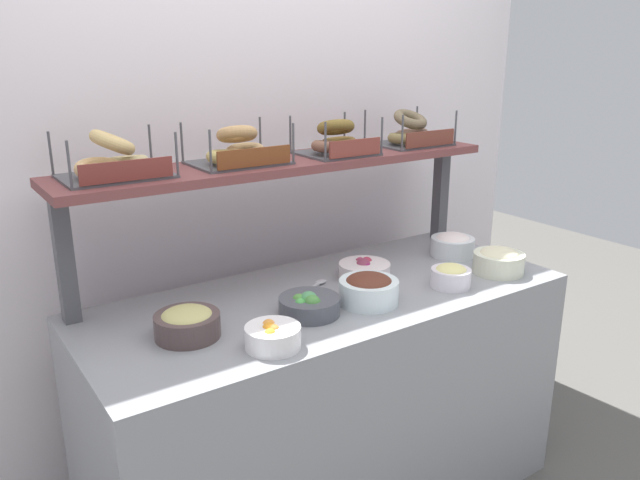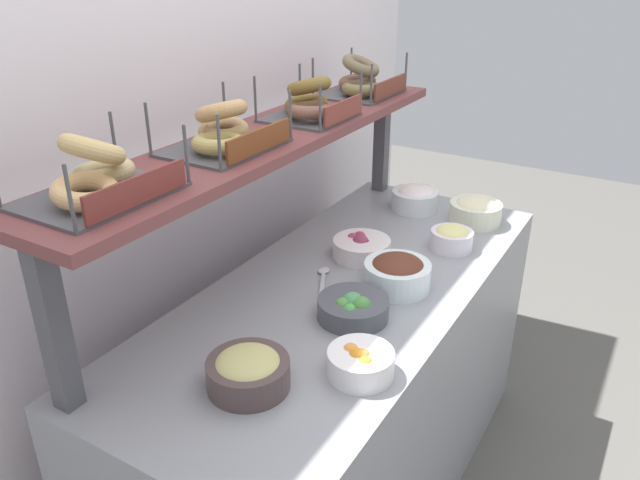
{
  "view_description": "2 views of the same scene",
  "coord_description": "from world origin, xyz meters",
  "px_view_note": "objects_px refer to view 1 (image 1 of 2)",
  "views": [
    {
      "loc": [
        -1.15,
        -1.63,
        1.66
      ],
      "look_at": [
        -0.03,
        0.02,
        1.05
      ],
      "focal_mm": 35.05,
      "sensor_mm": 36.0,
      "label": 1
    },
    {
      "loc": [
        -1.43,
        -0.77,
        1.77
      ],
      "look_at": [
        -0.07,
        0.05,
        1.02
      ],
      "focal_mm": 34.78,
      "sensor_mm": 36.0,
      "label": 2
    }
  ],
  "objects_px": {
    "bagel_basket_cinnamon_raisin": "(336,142)",
    "bagel_basket_poppy": "(410,133)",
    "bowl_egg_salad": "(451,276)",
    "bowl_veggie_mix": "(309,305)",
    "bowl_chocolate_spread": "(369,289)",
    "bowl_hummus": "(187,323)",
    "bowl_cream_cheese": "(453,244)",
    "bagel_basket_sesame": "(238,151)",
    "bowl_beet_salad": "(364,270)",
    "bagel_basket_plain": "(114,162)",
    "bowl_potato_salad": "(499,260)",
    "bowl_fruit_salad": "(272,336)",
    "serving_spoon_near_plate": "(316,286)"
  },
  "relations": [
    {
      "from": "bowl_potato_salad",
      "to": "serving_spoon_near_plate",
      "type": "distance_m",
      "value": 0.71
    },
    {
      "from": "bowl_fruit_salad",
      "to": "bowl_egg_salad",
      "type": "bearing_deg",
      "value": 3.84
    },
    {
      "from": "serving_spoon_near_plate",
      "to": "bowl_potato_salad",
      "type": "bearing_deg",
      "value": -21.63
    },
    {
      "from": "bowl_fruit_salad",
      "to": "bowl_veggie_mix",
      "type": "bearing_deg",
      "value": 31.97
    },
    {
      "from": "bowl_veggie_mix",
      "to": "bowl_fruit_salad",
      "type": "xyz_separation_m",
      "value": [
        -0.21,
        -0.13,
        0.0
      ]
    },
    {
      "from": "bowl_chocolate_spread",
      "to": "bowl_fruit_salad",
      "type": "relative_size",
      "value": 1.24
    },
    {
      "from": "bagel_basket_sesame",
      "to": "bagel_basket_poppy",
      "type": "height_order",
      "value": "bagel_basket_poppy"
    },
    {
      "from": "bowl_veggie_mix",
      "to": "bowl_hummus",
      "type": "relative_size",
      "value": 1.02
    },
    {
      "from": "bowl_cream_cheese",
      "to": "bagel_basket_poppy",
      "type": "bearing_deg",
      "value": 106.2
    },
    {
      "from": "bowl_fruit_salad",
      "to": "bagel_basket_plain",
      "type": "relative_size",
      "value": 0.49
    },
    {
      "from": "bowl_fruit_salad",
      "to": "bagel_basket_plain",
      "type": "bearing_deg",
      "value": 115.5
    },
    {
      "from": "bowl_veggie_mix",
      "to": "bowl_potato_salad",
      "type": "height_order",
      "value": "bowl_potato_salad"
    },
    {
      "from": "bowl_chocolate_spread",
      "to": "bagel_basket_cinnamon_raisin",
      "type": "height_order",
      "value": "bagel_basket_cinnamon_raisin"
    },
    {
      "from": "bowl_beet_salad",
      "to": "bagel_basket_plain",
      "type": "distance_m",
      "value": 0.94
    },
    {
      "from": "serving_spoon_near_plate",
      "to": "bagel_basket_plain",
      "type": "xyz_separation_m",
      "value": [
        -0.6,
        0.2,
        0.47
      ]
    },
    {
      "from": "bowl_beet_salad",
      "to": "bowl_egg_salad",
      "type": "bearing_deg",
      "value": -48.5
    },
    {
      "from": "bowl_chocolate_spread",
      "to": "bowl_potato_salad",
      "type": "xyz_separation_m",
      "value": [
        0.59,
        -0.05,
        -0.0
      ]
    },
    {
      "from": "bowl_chocolate_spread",
      "to": "bowl_potato_salad",
      "type": "bearing_deg",
      "value": -4.39
    },
    {
      "from": "bagel_basket_cinnamon_raisin",
      "to": "bowl_fruit_salad",
      "type": "bearing_deg",
      "value": -139.31
    },
    {
      "from": "bagel_basket_plain",
      "to": "bowl_veggie_mix",
      "type": "bearing_deg",
      "value": -40.2
    },
    {
      "from": "bowl_veggie_mix",
      "to": "bowl_hummus",
      "type": "bearing_deg",
      "value": 169.76
    },
    {
      "from": "bowl_veggie_mix",
      "to": "bowl_potato_salad",
      "type": "relative_size",
      "value": 1.03
    },
    {
      "from": "bowl_cream_cheese",
      "to": "bagel_basket_sesame",
      "type": "bearing_deg",
      "value": 165.4
    },
    {
      "from": "bowl_fruit_salad",
      "to": "bagel_basket_cinnamon_raisin",
      "type": "relative_size",
      "value": 0.58
    },
    {
      "from": "bowl_beet_salad",
      "to": "bagel_basket_plain",
      "type": "height_order",
      "value": "bagel_basket_plain"
    },
    {
      "from": "bowl_potato_salad",
      "to": "bowl_beet_salad",
      "type": "bearing_deg",
      "value": 153.37
    },
    {
      "from": "bagel_basket_sesame",
      "to": "bagel_basket_cinnamon_raisin",
      "type": "height_order",
      "value": "bagel_basket_sesame"
    },
    {
      "from": "bowl_chocolate_spread",
      "to": "serving_spoon_near_plate",
      "type": "bearing_deg",
      "value": 107.4
    },
    {
      "from": "bowl_potato_salad",
      "to": "bowl_beet_salad",
      "type": "relative_size",
      "value": 1.0
    },
    {
      "from": "bowl_veggie_mix",
      "to": "bagel_basket_cinnamon_raisin",
      "type": "height_order",
      "value": "bagel_basket_cinnamon_raisin"
    },
    {
      "from": "bagel_basket_plain",
      "to": "bagel_basket_cinnamon_raisin",
      "type": "distance_m",
      "value": 0.81
    },
    {
      "from": "bowl_potato_salad",
      "to": "bowl_beet_salad",
      "type": "distance_m",
      "value": 0.51
    },
    {
      "from": "bowl_fruit_salad",
      "to": "bowl_cream_cheese",
      "type": "relative_size",
      "value": 0.91
    },
    {
      "from": "bowl_beet_salad",
      "to": "bowl_veggie_mix",
      "type": "bearing_deg",
      "value": -156.02
    },
    {
      "from": "bowl_chocolate_spread",
      "to": "bagel_basket_poppy",
      "type": "bearing_deg",
      "value": 37.74
    },
    {
      "from": "serving_spoon_near_plate",
      "to": "bowl_fruit_salad",
      "type": "bearing_deg",
      "value": -138.8
    },
    {
      "from": "bowl_hummus",
      "to": "bagel_basket_sesame",
      "type": "distance_m",
      "value": 0.63
    },
    {
      "from": "bowl_fruit_salad",
      "to": "bowl_beet_salad",
      "type": "height_order",
      "value": "bowl_beet_salad"
    },
    {
      "from": "bowl_fruit_salad",
      "to": "serving_spoon_near_plate",
      "type": "height_order",
      "value": "bowl_fruit_salad"
    },
    {
      "from": "bagel_basket_plain",
      "to": "bowl_beet_salad",
      "type": "bearing_deg",
      "value": -16.25
    },
    {
      "from": "bowl_cream_cheese",
      "to": "bagel_basket_cinnamon_raisin",
      "type": "height_order",
      "value": "bagel_basket_cinnamon_raisin"
    },
    {
      "from": "bowl_veggie_mix",
      "to": "bowl_beet_salad",
      "type": "height_order",
      "value": "bowl_beet_salad"
    },
    {
      "from": "bowl_egg_salad",
      "to": "bagel_basket_poppy",
      "type": "height_order",
      "value": "bagel_basket_poppy"
    },
    {
      "from": "bowl_egg_salad",
      "to": "bowl_veggie_mix",
      "type": "bearing_deg",
      "value": 171.7
    },
    {
      "from": "bowl_hummus",
      "to": "bowl_cream_cheese",
      "type": "height_order",
      "value": "bowl_cream_cheese"
    },
    {
      "from": "bagel_basket_sesame",
      "to": "bowl_beet_salad",
      "type": "bearing_deg",
      "value": -31.04
    },
    {
      "from": "bagel_basket_cinnamon_raisin",
      "to": "bagel_basket_sesame",
      "type": "bearing_deg",
      "value": 176.02
    },
    {
      "from": "bowl_fruit_salad",
      "to": "bowl_egg_salad",
      "type": "height_order",
      "value": "bowl_egg_salad"
    },
    {
      "from": "bagel_basket_poppy",
      "to": "bowl_egg_salad",
      "type": "bearing_deg",
      "value": -113.09
    },
    {
      "from": "bagel_basket_cinnamon_raisin",
      "to": "bagel_basket_poppy",
      "type": "bearing_deg",
      "value": 3.25
    }
  ]
}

